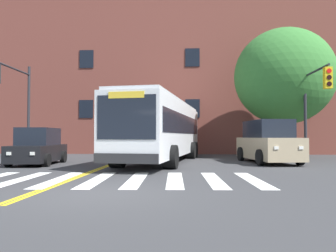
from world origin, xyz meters
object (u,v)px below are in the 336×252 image
(car_black_near_lane, at_px, (38,148))
(car_silver_behind_bus, at_px, (158,143))
(car_tan_far_lane, at_px, (268,143))
(traffic_light_near_corner, at_px, (314,96))
(traffic_light_far_corner, at_px, (16,94))
(city_bus, at_px, (162,129))
(street_tree_curbside_large, at_px, (284,77))

(car_black_near_lane, bearing_deg, car_silver_behind_bus, 68.76)
(car_black_near_lane, bearing_deg, car_tan_far_lane, 8.36)
(car_silver_behind_bus, xyz_separation_m, traffic_light_near_corner, (9.02, -10.58, 2.62))
(traffic_light_far_corner, bearing_deg, car_black_near_lane, -44.45)
(car_tan_far_lane, distance_m, car_silver_behind_bus, 12.44)
(car_tan_far_lane, bearing_deg, car_silver_behind_bus, 122.38)
(car_tan_far_lane, height_order, car_silver_behind_bus, car_tan_far_lane)
(car_black_near_lane, relative_size, traffic_light_near_corner, 0.76)
(traffic_light_far_corner, bearing_deg, city_bus, -2.15)
(city_bus, xyz_separation_m, car_silver_behind_bus, (-1.18, 10.09, -0.95))
(street_tree_curbside_large, bearing_deg, traffic_light_near_corner, -83.88)
(city_bus, bearing_deg, car_tan_far_lane, -4.29)
(car_black_near_lane, height_order, traffic_light_near_corner, traffic_light_near_corner)
(city_bus, relative_size, car_tan_far_lane, 2.44)
(car_black_near_lane, bearing_deg, traffic_light_near_corner, 6.64)
(car_silver_behind_bus, bearing_deg, traffic_light_far_corner, -126.28)
(car_silver_behind_bus, relative_size, traffic_light_near_corner, 0.72)
(traffic_light_far_corner, bearing_deg, car_tan_far_lane, -3.00)
(city_bus, xyz_separation_m, traffic_light_near_corner, (7.84, -0.48, 1.67))
(car_silver_behind_bus, bearing_deg, street_tree_curbside_large, -38.21)
(car_silver_behind_bus, distance_m, traffic_light_near_corner, 14.15)
(car_black_near_lane, distance_m, car_tan_far_lane, 11.52)
(car_tan_far_lane, bearing_deg, city_bus, 175.71)
(car_tan_far_lane, xyz_separation_m, car_silver_behind_bus, (-6.66, 10.51, -0.23))
(city_bus, bearing_deg, street_tree_curbside_large, 24.04)
(city_bus, relative_size, traffic_light_far_corner, 2.19)
(city_bus, distance_m, car_silver_behind_bus, 10.21)
(street_tree_curbside_large, bearing_deg, car_tan_far_lane, -117.59)
(city_bus, distance_m, traffic_light_far_corner, 8.60)
(car_black_near_lane, bearing_deg, traffic_light_far_corner, 135.55)
(car_tan_far_lane, xyz_separation_m, street_tree_curbside_large, (1.95, 3.73, 4.08))
(car_tan_far_lane, height_order, street_tree_curbside_large, street_tree_curbside_large)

